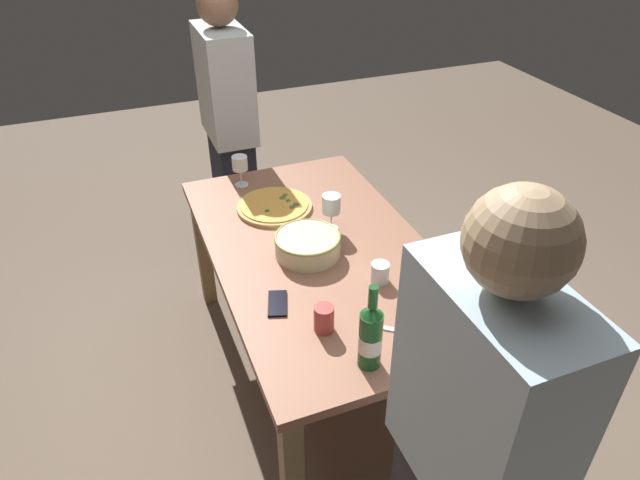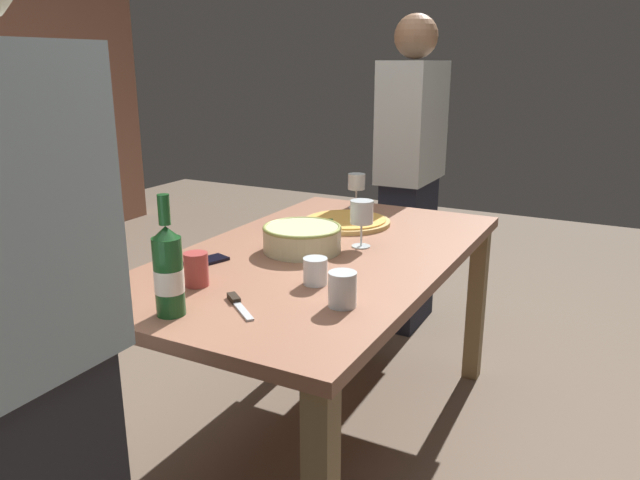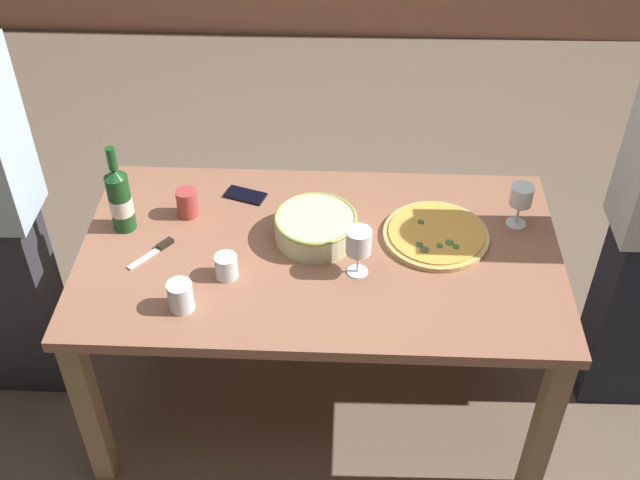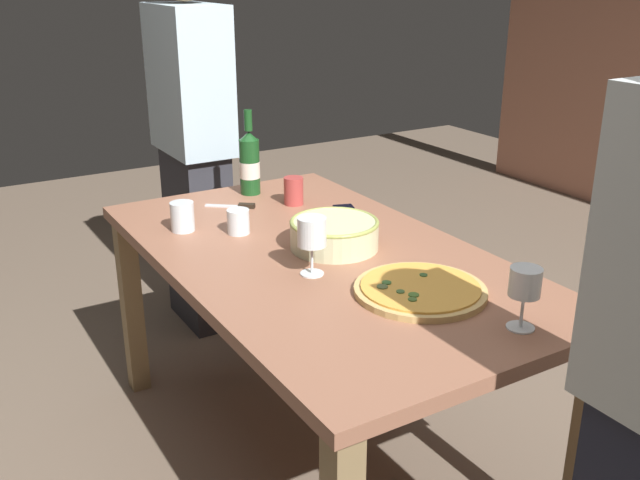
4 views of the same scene
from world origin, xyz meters
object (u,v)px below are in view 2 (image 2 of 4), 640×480
Objects in this scene: pizza at (347,222)px; serving_bowl at (302,237)px; cup_ceramic at (315,271)px; wine_glass_near_pizza at (357,183)px; cup_spare at (196,269)px; dining_table at (320,277)px; wine_bottle at (168,270)px; cup_amber at (342,289)px; pizza_knife at (237,303)px; wine_glass_by_bottle at (362,214)px; person_host at (410,177)px; cell_phone at (206,261)px; person_guest_left at (6,365)px.

pizza is 1.29× the size of serving_bowl.
cup_ceramic is (-0.27, -0.20, -0.01)m from serving_bowl.
cup_spare is at bearing 179.89° from wine_glass_near_pizza.
wine_glass_near_pizza reaches higher than dining_table.
wine_bottle is 0.47m from cup_amber.
pizza_knife reaches higher than dining_table.
dining_table is at bearing 34.83° from cup_amber.
dining_table is at bearing -7.70° from wine_bottle.
cup_spare is at bearing 155.47° from wine_glass_by_bottle.
pizza is 0.41m from serving_bowl.
cup_spare is at bearing 174.11° from pizza.
cup_amber is 1.21× the size of cup_ceramic.
serving_bowl is at bearing -13.29° from cup_spare.
wine_bottle is at bearing 149.05° from cup_ceramic.
dining_table is 1.21m from person_host.
cup_ceramic is at bearing -59.96° from cup_spare.
cup_amber reaches higher than serving_bowl.
cup_ceramic is 0.57× the size of cell_phone.
pizza is 0.88m from cup_amber.
dining_table is 0.52m from cup_spare.
wine_bottle is 2.05× the size of wine_glass_near_pizza.
pizza is 0.81m from person_host.
wine_glass_by_bottle is at bearing -153.76° from wine_glass_near_pizza.
cup_amber reaches higher than cell_phone.
dining_table is 0.55m from pizza_knife.
dining_table is at bearing 25.31° from cup_ceramic.
wine_bottle is at bearing -4.44° from person_host.
wine_glass_near_pizza is at bearing 8.64° from serving_bowl.
cup_spare reaches higher than pizza.
cup_spare reaches higher than serving_bowl.
cup_spare is (0.20, 0.08, -0.07)m from wine_bottle.
person_guest_left reaches higher than pizza_knife.
pizza_knife is at bearing -170.88° from wine_glass_near_pizza.
serving_bowl is 2.84× the size of cup_amber.
cup_amber is 0.46m from cup_spare.
cell_phone is 0.90× the size of pizza_knife.
dining_table is 0.52m from cup_amber.
person_guest_left is (-0.70, -0.11, 0.04)m from cup_spare.
pizza_knife is 0.64m from person_guest_left.
cup_spare is at bearing 139.43° from cell_phone.
wine_bottle is 4.00× the size of cup_ceramic.
cup_amber reaches higher than cup_ceramic.
person_host reaches higher than cup_spare.
person_guest_left is at bearing 177.13° from dining_table.
cup_ceramic is at bearing -23.85° from pizza_knife.
person_guest_left reaches higher than wine_glass_by_bottle.
person_guest_left is at bearing -171.06° from cup_spare.
cup_ceramic is 0.51× the size of pizza_knife.
wine_glass_near_pizza reaches higher than serving_bowl.
wine_glass_near_pizza is at bearing 9.12° from pizza_knife.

